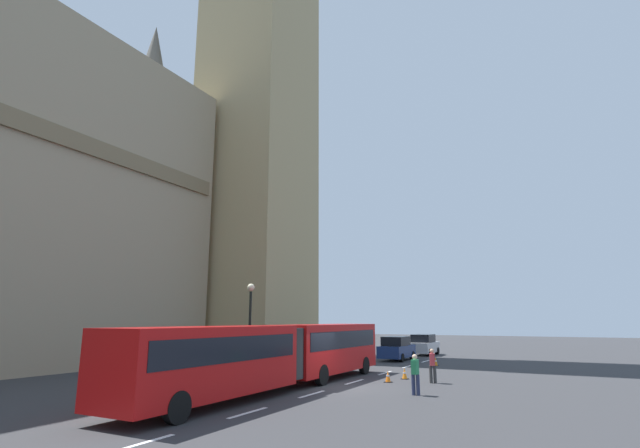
# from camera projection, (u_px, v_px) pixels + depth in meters

# --- Properties ---
(ground_plane) EXTENTS (160.00, 160.00, 0.00)m
(ground_plane) POSITION_uv_depth(u_px,v_px,m) (337.00, 387.00, 22.16)
(ground_plane) COLOR #333335
(lane_centre_marking) EXTENTS (34.40, 0.16, 0.01)m
(lane_centre_marking) POSITION_uv_depth(u_px,v_px,m) (335.00, 387.00, 21.97)
(lane_centre_marking) COLOR silver
(lane_centre_marking) RESTS_ON ground_plane
(articulated_bus) EXTENTS (18.50, 2.54, 2.90)m
(articulated_bus) POSITION_uv_depth(u_px,v_px,m) (278.00, 351.00, 21.57)
(articulated_bus) COLOR #B20F0F
(articulated_bus) RESTS_ON ground_plane
(sedan_lead) EXTENTS (4.40, 1.86, 1.85)m
(sedan_lead) POSITION_uv_depth(u_px,v_px,m) (397.00, 348.00, 36.88)
(sedan_lead) COLOR navy
(sedan_lead) RESTS_ON ground_plane
(sedan_trailing) EXTENTS (4.40, 1.86, 1.85)m
(sedan_trailing) POSITION_uv_depth(u_px,v_px,m) (424.00, 345.00, 42.38)
(sedan_trailing) COLOR #B7B7BC
(sedan_trailing) RESTS_ON ground_plane
(traffic_cone_west) EXTENTS (0.36, 0.36, 0.58)m
(traffic_cone_west) POSITION_uv_depth(u_px,v_px,m) (388.00, 377.00, 23.85)
(traffic_cone_west) COLOR black
(traffic_cone_west) RESTS_ON ground_plane
(traffic_cone_middle) EXTENTS (0.36, 0.36, 0.58)m
(traffic_cone_middle) POSITION_uv_depth(u_px,v_px,m) (405.00, 374.00, 25.16)
(traffic_cone_middle) COLOR black
(traffic_cone_middle) RESTS_ON ground_plane
(traffic_cone_east) EXTENTS (0.36, 0.36, 0.58)m
(traffic_cone_east) POSITION_uv_depth(u_px,v_px,m) (436.00, 362.00, 32.41)
(traffic_cone_east) COLOR black
(traffic_cone_east) RESTS_ON ground_plane
(street_lamp) EXTENTS (0.44, 0.44, 5.27)m
(street_lamp) POSITION_uv_depth(u_px,v_px,m) (250.00, 321.00, 27.24)
(street_lamp) COLOR black
(street_lamp) RESTS_ON ground_plane
(pedestrian_near_cones) EXTENTS (0.40, 0.36, 1.69)m
(pedestrian_near_cones) POSITION_uv_depth(u_px,v_px,m) (415.00, 373.00, 19.89)
(pedestrian_near_cones) COLOR #262D4C
(pedestrian_near_cones) RESTS_ON ground_plane
(pedestrian_by_kerb) EXTENTS (0.45, 0.35, 1.69)m
(pedestrian_by_kerb) POSITION_uv_depth(u_px,v_px,m) (432.00, 364.00, 23.69)
(pedestrian_by_kerb) COLOR #333333
(pedestrian_by_kerb) RESTS_ON ground_plane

